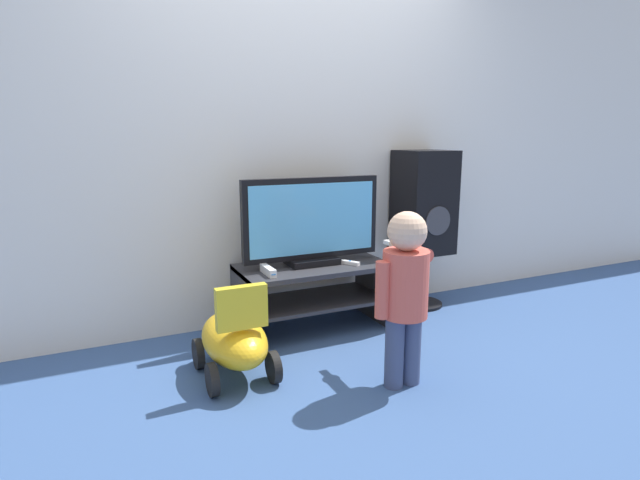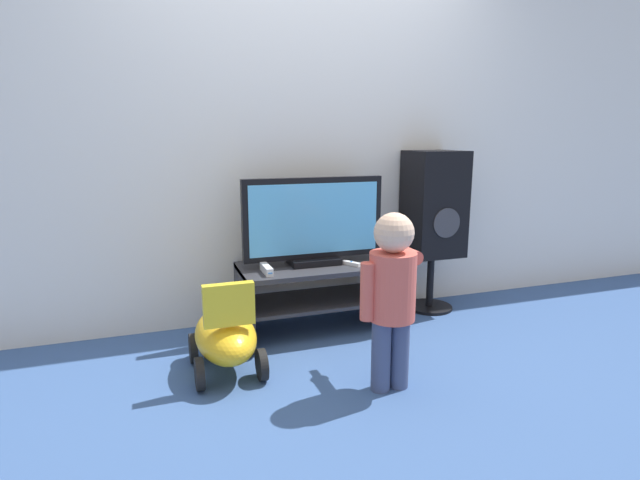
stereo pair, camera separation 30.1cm
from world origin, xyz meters
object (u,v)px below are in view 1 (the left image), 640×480
game_console (268,271)px  speaker_tower (424,206)px  remote_primary (350,263)px  ride_on_toy (235,339)px  television (312,222)px  child (404,285)px

game_console → speaker_tower: (1.24, 0.20, 0.29)m
remote_primary → ride_on_toy: 0.93m
television → speaker_tower: bearing=5.2°
game_console → speaker_tower: 1.29m
television → ride_on_toy: bearing=-145.5°
game_console → remote_primary: bearing=0.5°
child → ride_on_toy: bearing=149.4°
television → game_console: bearing=-160.8°
television → child: bearing=-83.4°
speaker_tower → game_console: bearing=-170.9°
television → speaker_tower: speaker_tower is taller
television → remote_primary: 0.35m
child → television: bearing=96.6°
remote_primary → speaker_tower: size_ratio=0.11×
television → child: (0.10, -0.87, -0.18)m
speaker_tower → ride_on_toy: speaker_tower is taller
television → child: 0.89m
game_console → remote_primary: (0.54, 0.00, -0.01)m
game_console → speaker_tower: bearing=9.1°
television → speaker_tower: 0.91m
child → game_console: bearing=120.1°
child → speaker_tower: speaker_tower is taller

